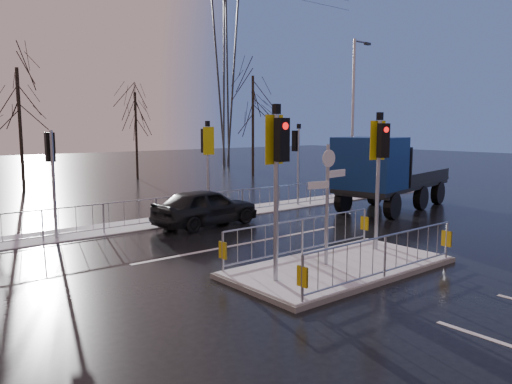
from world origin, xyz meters
TOP-DOWN VIEW (x-y plane):
  - ground at (0.00, 0.00)m, footprint 120.00×120.00m
  - snow_verge at (0.00, 8.60)m, footprint 30.00×2.00m
  - lane_markings at (0.00, -0.33)m, footprint 8.00×11.38m
  - traffic_island at (-0.01, 0.01)m, footprint 6.00×3.04m
  - far_kerb_fixtures at (0.29, 8.09)m, footprint 18.00×0.65m
  - car_far_lane at (0.50, 6.97)m, footprint 4.23×1.94m
  - flatbed_truck at (7.83, 4.71)m, footprint 7.30×3.83m
  - tree_far_a at (-2.00, 22.00)m, footprint 3.75×3.75m
  - tree_far_b at (6.00, 24.00)m, footprint 3.25×3.25m
  - tree_far_c at (14.00, 21.00)m, footprint 4.00×4.00m
  - street_lamp_right at (10.57, 8.50)m, footprint 1.25×0.18m
  - pylon_wires at (16.88, 30.00)m, footprint 70.00×2.38m

SIDE VIEW (x-z plane):
  - ground at x=0.00m, z-range 0.00..0.00m
  - lane_markings at x=0.00m, z-range 0.00..0.01m
  - snow_verge at x=0.00m, z-range 0.00..0.04m
  - traffic_island at x=-0.01m, z-range -1.68..2.47m
  - car_far_lane at x=0.50m, z-range 0.00..1.40m
  - far_kerb_fixtures at x=0.29m, z-range -0.90..2.93m
  - flatbed_truck at x=7.83m, z-range 0.10..3.32m
  - tree_far_b at x=6.00m, z-range 1.11..7.25m
  - street_lamp_right at x=10.57m, z-range 0.39..8.39m
  - tree_far_a at x=-2.00m, z-range 1.28..8.36m
  - tree_far_c at x=14.00m, z-range 1.37..8.92m
  - pylon_wires at x=16.88m, z-range 1.05..21.02m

